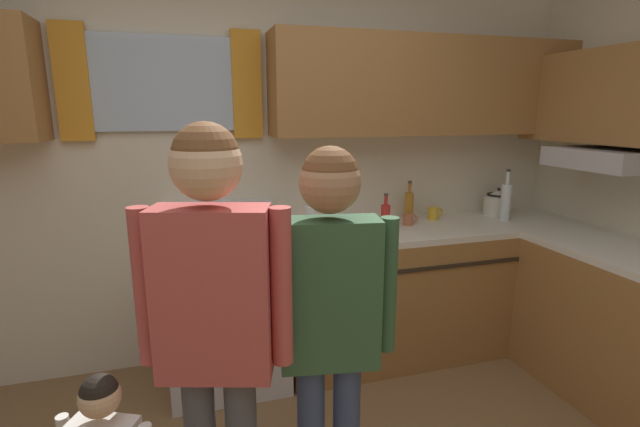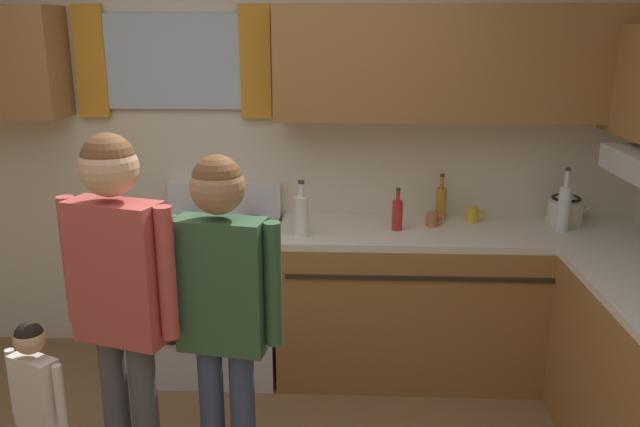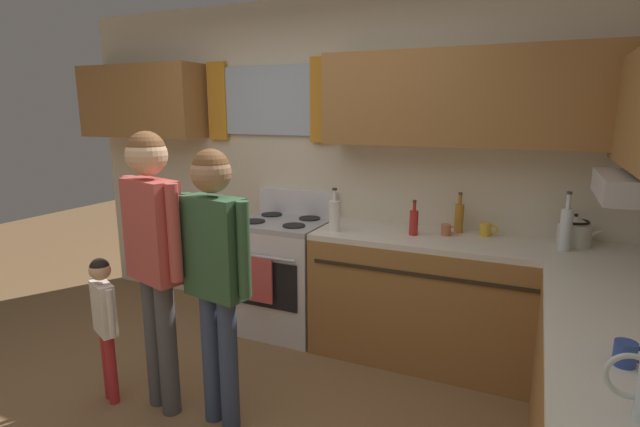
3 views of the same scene
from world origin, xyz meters
name	(u,v)px [view 2 (image 2 of 3)]	position (x,y,z in m)	size (l,w,h in m)	color
back_wall_unit	(262,118)	(0.06, 1.82, 1.49)	(4.60, 0.42, 2.60)	beige
kitchen_counter_run	(537,341)	(1.57, 1.06, 0.45)	(2.12, 2.24, 0.90)	#9E6B38
stove_oven	(220,295)	(-0.18, 1.54, 0.47)	(0.69, 0.67, 1.10)	silver
bottle_tall_clear	(564,207)	(1.79, 1.53, 1.04)	(0.07, 0.07, 0.37)	silver
bottle_sauce_red	(397,214)	(0.86, 1.52, 0.99)	(0.06, 0.06, 0.25)	red
bottle_milk_white	(301,215)	(0.32, 1.39, 1.02)	(0.08, 0.08, 0.31)	white
bottle_oil_amber	(441,203)	(1.13, 1.72, 1.01)	(0.06, 0.06, 0.29)	#B27223
cup_terracotta	(433,220)	(1.07, 1.61, 0.94)	(0.11, 0.07, 0.08)	#B76642
mug_mustard_yellow	(473,214)	(1.32, 1.70, 0.95)	(0.12, 0.08, 0.09)	gold
stovetop_kettle	(565,208)	(1.85, 1.69, 1.00)	(0.27, 0.20, 0.21)	silver
adult_holding_child	(120,287)	(-0.31, 0.29, 1.03)	(0.49, 0.26, 1.64)	#4C4C51
adult_in_plaid	(222,299)	(0.09, 0.31, 0.98)	(0.48, 0.21, 1.56)	#38476B
small_child	(38,400)	(-0.66, 0.21, 0.57)	(0.28, 0.17, 0.91)	red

